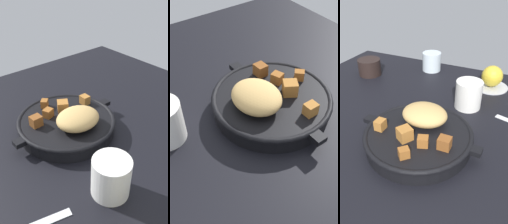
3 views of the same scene
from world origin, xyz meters
TOP-DOWN VIEW (x-y plane):
  - ground_plane at (0.00, 0.00)cm, footprint 103.68×93.36cm
  - cast_iron_skillet at (1.53, -3.78)cm, footprint 29.96×25.60cm

SIDE VIEW (x-z plane):
  - ground_plane at x=0.00cm, z-range -2.40..0.00cm
  - cast_iron_skillet at x=1.53cm, z-range -1.28..6.90cm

